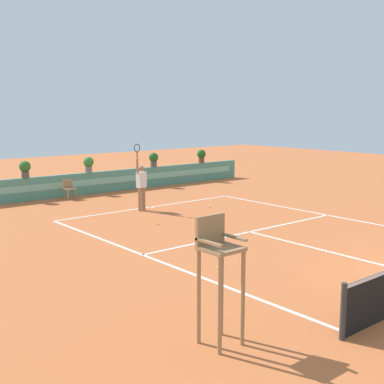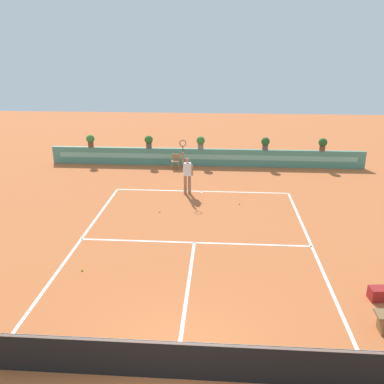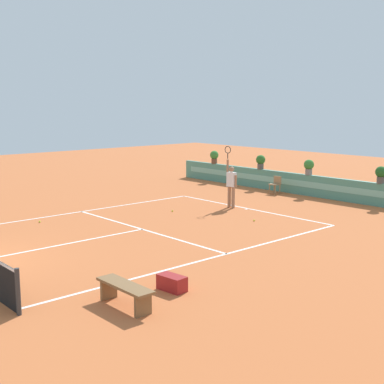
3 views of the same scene
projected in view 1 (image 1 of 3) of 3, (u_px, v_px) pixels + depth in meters
The scene contains 13 objects.
ground_plane at pixel (259, 234), 15.96m from camera, with size 60.00×60.00×0.00m, color #BC6033.
court_lines at pixel (243, 230), 16.51m from camera, with size 8.32×11.94×0.01m.
back_wall_barrier at pixel (95, 183), 23.78m from camera, with size 18.00×0.21×1.00m.
umpire_chair at pixel (218, 265), 8.31m from camera, with size 0.60×0.60×2.14m.
ball_kid_chair at pixel (69, 188), 22.18m from camera, with size 0.44×0.44×0.85m.
tennis_player at pixel (141, 184), 19.57m from camera, with size 0.61×0.28×2.58m.
tennis_ball_near_baseline at pixel (158, 224), 17.30m from camera, with size 0.07×0.07×0.07m, color #CCE033.
tennis_ball_mid_court at pixel (210, 207), 20.30m from camera, with size 0.07×0.07×0.07m, color #CCE033.
tennis_ball_by_sideline at pixel (218, 267), 12.48m from camera, with size 0.07×0.07×0.07m, color #CCE033.
potted_plant_far_right at pixel (201, 155), 27.77m from camera, with size 0.48×0.48×0.72m.
potted_plant_right at pixel (154, 159), 25.76m from camera, with size 0.48×0.48×0.72m.
potted_plant_left at pixel (25, 168), 21.57m from camera, with size 0.48×0.48×0.72m.
potted_plant_centre at pixel (88, 164), 23.45m from camera, with size 0.48×0.48×0.72m.
Camera 1 is at (-11.54, -4.63, 3.83)m, focal length 47.81 mm.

